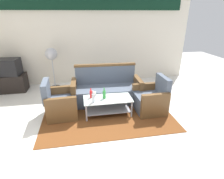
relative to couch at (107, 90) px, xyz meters
name	(u,v)px	position (x,y,z in m)	size (l,w,h in m)	color
ground_plane	(107,131)	(-0.21, -1.36, -0.32)	(14.00, 14.00, 0.00)	silver
wall_back	(92,38)	(-0.21, 1.69, 1.16)	(6.52, 0.19, 2.80)	silver
rug	(107,113)	(-0.09, -0.64, -0.31)	(2.95, 2.07, 0.01)	brown
couch	(107,90)	(0.00, 0.00, 0.00)	(1.82, 0.79, 0.96)	#4C5666
armchair_left	(61,104)	(-1.15, -0.53, -0.03)	(0.73, 0.79, 0.85)	#4C5666
armchair_right	(151,100)	(0.98, -0.69, -0.03)	(0.71, 0.77, 0.85)	#4C5666
coffee_table	(108,103)	(-0.07, -0.65, -0.04)	(1.10, 0.60, 0.40)	silver
bottle_green	(104,94)	(-0.15, -0.66, 0.19)	(0.07, 0.07, 0.25)	#2D8C38
bottle_clear	(93,98)	(-0.41, -0.81, 0.20)	(0.07, 0.07, 0.28)	silver
bottle_red	(91,94)	(-0.45, -0.57, 0.18)	(0.06, 0.06, 0.23)	red
cup	(94,94)	(-0.36, -0.48, 0.14)	(0.08, 0.08, 0.10)	silver
tv_stand	(13,83)	(-2.71, 1.19, -0.06)	(0.80, 0.50, 0.52)	black
television	(9,67)	(-2.71, 1.19, 0.44)	(0.66, 0.52, 0.48)	black
pedestal_fan	(51,56)	(-1.48, 1.24, 0.70)	(0.36, 0.36, 1.27)	#2D2D33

